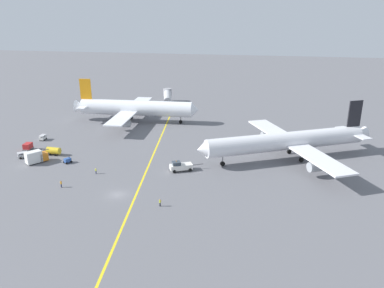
# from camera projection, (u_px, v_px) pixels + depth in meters

# --- Properties ---
(ground_plane) EXTENTS (600.00, 600.00, 0.00)m
(ground_plane) POSITION_uv_depth(u_px,v_px,m) (118.00, 195.00, 88.45)
(ground_plane) COLOR slate
(taxiway_stripe) EXTENTS (15.97, 119.06, 0.01)m
(taxiway_stripe) POSITION_uv_depth(u_px,v_px,m) (143.00, 178.00, 97.19)
(taxiway_stripe) COLOR yellow
(taxiway_stripe) RESTS_ON ground
(airliner_at_gate_left) EXTENTS (48.34, 43.96, 16.12)m
(airliner_at_gate_left) POSITION_uv_depth(u_px,v_px,m) (135.00, 108.00, 144.78)
(airliner_at_gate_left) COLOR white
(airliner_at_gate_left) RESTS_ON ground
(airliner_being_pushed) EXTENTS (49.34, 45.82, 15.80)m
(airliner_being_pushed) POSITION_uv_depth(u_px,v_px,m) (288.00, 141.00, 108.22)
(airliner_being_pushed) COLOR silver
(airliner_being_pushed) RESTS_ON ground
(pushback_tug) EXTENTS (8.79, 5.25, 2.99)m
(pushback_tug) POSITION_uv_depth(u_px,v_px,m) (180.00, 166.00, 101.36)
(pushback_tug) COLOR white
(pushback_tug) RESTS_ON ground
(gse_container_dolly_flat) EXTENTS (2.50, 3.40, 2.15)m
(gse_container_dolly_flat) POSITION_uv_depth(u_px,v_px,m) (28.00, 146.00, 116.47)
(gse_container_dolly_flat) COLOR slate
(gse_container_dolly_flat) RESTS_ON ground
(gse_gpu_cart_small) EXTENTS (2.48, 2.63, 1.90)m
(gse_gpu_cart_small) POSITION_uv_depth(u_px,v_px,m) (68.00, 160.00, 106.68)
(gse_gpu_cart_small) COLOR #2D5199
(gse_gpu_cart_small) RESTS_ON ground
(gse_catering_truck_tall) EXTENTS (5.39, 6.13, 3.50)m
(gse_catering_truck_tall) POSITION_uv_depth(u_px,v_px,m) (36.00, 157.00, 106.56)
(gse_catering_truck_tall) COLOR orange
(gse_catering_truck_tall) RESTS_ON ground
(gse_baggage_cart_trailing) EXTENTS (1.73, 2.82, 1.71)m
(gse_baggage_cart_trailing) POSITION_uv_depth(u_px,v_px,m) (43.00, 138.00, 125.52)
(gse_baggage_cart_trailing) COLOR silver
(gse_baggage_cart_trailing) RESTS_ON ground
(gse_fuel_bowser_stubby) EXTENTS (4.99, 2.20, 2.40)m
(gse_fuel_bowser_stubby) POSITION_uv_depth(u_px,v_px,m) (52.00, 151.00, 112.46)
(gse_fuel_bowser_stubby) COLOR gold
(gse_fuel_bowser_stubby) RESTS_ON ground
(gse_baggage_cart_near_cluster) EXTENTS (3.09, 2.98, 1.71)m
(gse_baggage_cart_near_cluster) POSITION_uv_depth(u_px,v_px,m) (23.00, 155.00, 110.32)
(gse_baggage_cart_near_cluster) COLOR gray
(gse_baggage_cart_near_cluster) RESTS_ON ground
(ground_crew_marshaller_foreground) EXTENTS (0.36, 0.36, 1.63)m
(ground_crew_marshaller_foreground) POSITION_uv_depth(u_px,v_px,m) (96.00, 171.00, 99.57)
(ground_crew_marshaller_foreground) COLOR #2D3351
(ground_crew_marshaller_foreground) RESTS_ON ground
(ground_crew_wing_walker_right) EXTENTS (0.36, 0.50, 1.73)m
(ground_crew_wing_walker_right) POSITION_uv_depth(u_px,v_px,m) (61.00, 184.00, 91.90)
(ground_crew_wing_walker_right) COLOR #2D3351
(ground_crew_wing_walker_right) RESTS_ON ground
(ground_crew_ramp_agent_by_cones) EXTENTS (0.49, 0.36, 1.75)m
(ground_crew_ramp_agent_by_cones) POSITION_uv_depth(u_px,v_px,m) (160.00, 202.00, 82.99)
(ground_crew_ramp_agent_by_cones) COLOR black
(ground_crew_ramp_agent_by_cones) RESTS_ON ground
(jet_bridge) EXTENTS (8.19, 20.66, 6.04)m
(jet_bridge) POSITION_uv_depth(u_px,v_px,m) (168.00, 96.00, 171.09)
(jet_bridge) COLOR #B7B7BC
(jet_bridge) RESTS_ON ground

